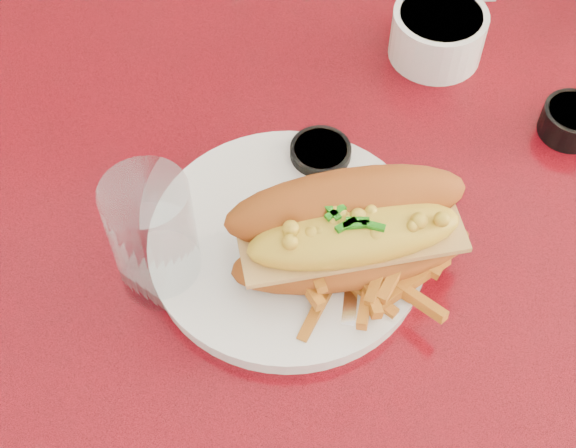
{
  "coord_description": "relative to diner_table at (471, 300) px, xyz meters",
  "views": [
    {
      "loc": [
        -0.24,
        -0.41,
        1.38
      ],
      "look_at": [
        -0.2,
        -0.02,
        0.81
      ],
      "focal_mm": 50.0,
      "sensor_mm": 36.0,
      "label": 1
    }
  ],
  "objects": [
    {
      "name": "fork",
      "position": [
        -0.14,
        -0.02,
        0.18
      ],
      "size": [
        0.05,
        0.17,
        0.0
      ],
      "rotation": [
        0.0,
        0.0,
        1.34
      ],
      "color": "silver",
      "rests_on": "dinner_plate"
    },
    {
      "name": "dinner_plate",
      "position": [
        -0.2,
        -0.02,
        0.17
      ],
      "size": [
        0.29,
        0.29,
        0.02
      ],
      "rotation": [
        0.0,
        0.0,
        0.15
      ],
      "color": "white",
      "rests_on": "diner_table"
    },
    {
      "name": "sauce_cup_left",
      "position": [
        -0.16,
        0.07,
        0.18
      ],
      "size": [
        0.08,
        0.08,
        0.03
      ],
      "rotation": [
        0.0,
        0.0,
        0.36
      ],
      "color": "black",
      "rests_on": "diner_table"
    },
    {
      "name": "sauce_cup_right",
      "position": [
        0.09,
        0.1,
        0.18
      ],
      "size": [
        0.08,
        0.08,
        0.03
      ],
      "rotation": [
        0.0,
        0.0,
        -0.29
      ],
      "color": "black",
      "rests_on": "diner_table"
    },
    {
      "name": "fries_pile",
      "position": [
        -0.15,
        -0.05,
        0.2
      ],
      "size": [
        0.12,
        0.11,
        0.04
      ],
      "primitive_type": null,
      "rotation": [
        0.0,
        0.0,
        -0.0
      ],
      "color": "orange",
      "rests_on": "dinner_plate"
    },
    {
      "name": "mac_hoagie",
      "position": [
        -0.15,
        -0.04,
        0.22
      ],
      "size": [
        0.22,
        0.12,
        0.09
      ],
      "rotation": [
        0.0,
        0.0,
        0.09
      ],
      "color": "#AB531B",
      "rests_on": "dinner_plate"
    },
    {
      "name": "diner_table",
      "position": [
        0.0,
        0.0,
        0.0
      ],
      "size": [
        1.23,
        0.83,
        0.77
      ],
      "color": "red",
      "rests_on": "ground"
    },
    {
      "name": "booth_bench_far",
      "position": [
        0.0,
        0.81,
        -0.32
      ],
      "size": [
        1.2,
        0.51,
        0.9
      ],
      "color": "maroon",
      "rests_on": "ground"
    },
    {
      "name": "water_tumbler",
      "position": [
        -0.32,
        -0.03,
        0.22
      ],
      "size": [
        0.08,
        0.08,
        0.13
      ],
      "primitive_type": "cylinder",
      "rotation": [
        0.0,
        0.0,
        0.08
      ],
      "color": "#A4C4D3",
      "rests_on": "diner_table"
    },
    {
      "name": "gravy_ramekin",
      "position": [
        -0.02,
        0.22,
        0.19
      ],
      "size": [
        0.13,
        0.13,
        0.06
      ],
      "rotation": [
        0.0,
        0.0,
        -0.34
      ],
      "color": "white",
      "rests_on": "diner_table"
    }
  ]
}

